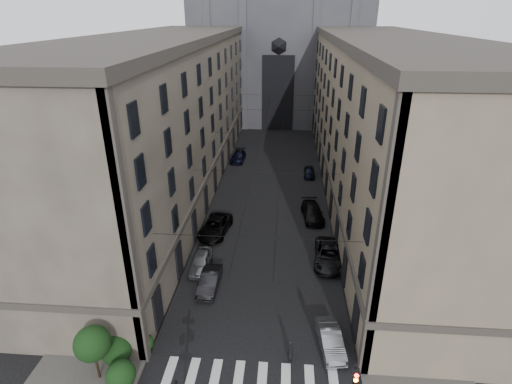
% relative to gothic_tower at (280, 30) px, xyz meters
% --- Properties ---
extents(sidewalk_left, '(7.00, 80.00, 0.15)m').
position_rel_gothic_tower_xyz_m(sidewalk_left, '(-10.50, -38.96, -17.72)').
color(sidewalk_left, '#383533').
rests_on(sidewalk_left, ground).
extents(sidewalk_right, '(7.00, 80.00, 0.15)m').
position_rel_gothic_tower_xyz_m(sidewalk_right, '(10.50, -38.96, -17.72)').
color(sidewalk_right, '#383533').
rests_on(sidewalk_right, ground).
extents(zebra_crossing, '(11.00, 3.20, 0.01)m').
position_rel_gothic_tower_xyz_m(zebra_crossing, '(0.00, -69.96, -17.79)').
color(zebra_crossing, beige).
rests_on(zebra_crossing, ground).
extents(building_left, '(13.60, 60.60, 18.85)m').
position_rel_gothic_tower_xyz_m(building_left, '(-13.44, -38.96, -8.45)').
color(building_left, '#453F35').
rests_on(building_left, ground).
extents(building_right, '(13.60, 60.60, 18.85)m').
position_rel_gothic_tower_xyz_m(building_right, '(13.44, -38.96, -8.45)').
color(building_right, brown).
rests_on(building_right, ground).
extents(gothic_tower, '(35.00, 23.00, 58.00)m').
position_rel_gothic_tower_xyz_m(gothic_tower, '(0.00, 0.00, 0.00)').
color(gothic_tower, '#2D2D33').
rests_on(gothic_tower, ground).
extents(shrub_cluster, '(3.90, 4.40, 3.90)m').
position_rel_gothic_tower_xyz_m(shrub_cluster, '(-8.72, -69.95, -16.00)').
color(shrub_cluster, black).
rests_on(shrub_cluster, sidewalk_left).
extents(tram_wires, '(14.00, 60.00, 0.43)m').
position_rel_gothic_tower_xyz_m(tram_wires, '(0.00, -39.33, -10.55)').
color(tram_wires, black).
rests_on(tram_wires, ground).
extents(car_left_near, '(1.73, 4.20, 1.43)m').
position_rel_gothic_tower_xyz_m(car_left_near, '(-5.51, -58.16, -17.09)').
color(car_left_near, slate).
rests_on(car_left_near, ground).
extents(car_left_midnear, '(1.60, 4.29, 1.40)m').
position_rel_gothic_tower_xyz_m(car_left_midnear, '(-4.20, -60.88, -17.10)').
color(car_left_midnear, black).
rests_on(car_left_midnear, ground).
extents(car_left_midfar, '(3.29, 5.86, 1.55)m').
position_rel_gothic_tower_xyz_m(car_left_midfar, '(-5.28, -51.80, -17.02)').
color(car_left_midfar, black).
rests_on(car_left_midfar, ground).
extents(car_left_far, '(2.24, 4.97, 1.42)m').
position_rel_gothic_tower_xyz_m(car_left_far, '(-5.51, -29.48, -17.09)').
color(car_left_far, black).
rests_on(car_left_far, ground).
extents(car_right_near, '(1.99, 4.28, 1.36)m').
position_rel_gothic_tower_xyz_m(car_right_near, '(5.26, -66.70, -17.12)').
color(car_right_near, slate).
rests_on(car_right_near, ground).
extents(car_right_midnear, '(3.09, 5.91, 1.59)m').
position_rel_gothic_tower_xyz_m(car_right_midnear, '(6.07, -56.28, -17.00)').
color(car_right_midnear, black).
rests_on(car_right_midnear, ground).
extents(car_right_midfar, '(2.70, 5.42, 1.51)m').
position_rel_gothic_tower_xyz_m(car_right_midfar, '(5.01, -47.72, -17.04)').
color(car_right_midfar, black).
rests_on(car_right_midfar, ground).
extents(car_right_far, '(1.56, 3.75, 1.27)m').
position_rel_gothic_tower_xyz_m(car_right_far, '(5.23, -35.02, -17.16)').
color(car_right_far, black).
rests_on(car_right_far, ground).
extents(pedestrian, '(0.45, 0.66, 1.77)m').
position_rel_gothic_tower_xyz_m(pedestrian, '(2.53, -68.11, -16.91)').
color(pedestrian, black).
rests_on(pedestrian, ground).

